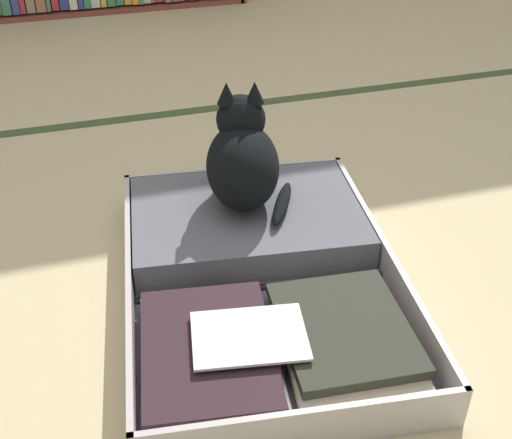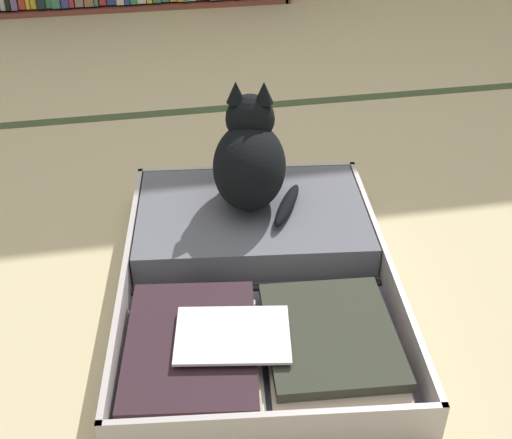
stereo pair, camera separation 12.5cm
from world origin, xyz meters
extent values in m
plane|color=#CAB589|center=(0.00, 0.00, 0.00)|extent=(10.00, 10.00, 0.00)
cube|color=#3B4C2D|center=(0.00, 0.90, 0.00)|extent=(4.80, 0.05, 0.00)
cube|color=brown|center=(-0.15, 2.25, 0.01)|extent=(1.47, 0.26, 0.02)
cube|color=#BAB0B0|center=(-0.03, -0.31, 0.01)|extent=(0.63, 0.49, 0.01)
cube|color=#BAB0B0|center=(-0.06, -0.51, 0.05)|extent=(0.58, 0.08, 0.10)
cube|color=#BAB0B0|center=(-0.31, -0.27, 0.05)|extent=(0.06, 0.42, 0.10)
cube|color=#BAB0B0|center=(0.25, -0.34, 0.05)|extent=(0.06, 0.42, 0.10)
cube|color=#524D5F|center=(-0.03, -0.31, 0.02)|extent=(0.60, 0.46, 0.01)
cube|color=#BAB0B0|center=(0.02, 0.11, 0.01)|extent=(0.63, 0.49, 0.01)
cube|color=#BAB0B0|center=(0.05, 0.31, 0.05)|extent=(0.58, 0.08, 0.10)
cube|color=#BAB0B0|center=(-0.26, 0.14, 0.05)|extent=(0.06, 0.42, 0.10)
cube|color=#BAB0B0|center=(0.30, 0.07, 0.05)|extent=(0.06, 0.42, 0.10)
cube|color=#524D5F|center=(0.02, 0.11, 0.02)|extent=(0.60, 0.46, 0.01)
cylinder|color=black|center=(-0.01, -0.10, 0.02)|extent=(0.56, 0.09, 0.02)
cube|color=silver|center=(-0.16, -0.29, 0.03)|extent=(0.28, 0.33, 0.02)
cube|color=tan|center=(-0.17, -0.30, 0.05)|extent=(0.29, 0.39, 0.02)
cube|color=#2D1B22|center=(-0.17, -0.29, 0.07)|extent=(0.29, 0.37, 0.02)
cube|color=#9D7C94|center=(0.10, -0.32, 0.03)|extent=(0.28, 0.33, 0.02)
cube|color=tan|center=(0.09, -0.33, 0.05)|extent=(0.29, 0.38, 0.02)
cube|color=#2C2F24|center=(0.10, -0.32, 0.07)|extent=(0.27, 0.32, 0.02)
cube|color=white|center=(-0.09, -0.30, 0.09)|extent=(0.24, 0.19, 0.01)
cube|color=slate|center=(0.02, 0.11, 0.05)|extent=(0.59, 0.45, 0.08)
torus|color=white|center=(0.02, 0.11, 0.09)|extent=(0.12, 0.12, 0.01)
cylinder|color=black|center=(-0.11, 0.32, 0.05)|extent=(0.02, 0.02, 0.09)
cylinder|color=black|center=(0.20, 0.28, 0.05)|extent=(0.02, 0.02, 0.09)
cube|color=white|center=(-0.12, -0.49, 0.06)|extent=(0.02, 0.00, 0.02)
ellipsoid|color=black|center=(0.02, 0.14, 0.19)|extent=(0.22, 0.28, 0.20)
ellipsoid|color=black|center=(0.04, 0.21, 0.15)|extent=(0.14, 0.11, 0.11)
sphere|color=black|center=(0.03, 0.20, 0.29)|extent=(0.12, 0.12, 0.12)
cone|color=black|center=(0.06, 0.18, 0.36)|extent=(0.04, 0.04, 0.05)
cone|color=black|center=(0.00, 0.20, 0.36)|extent=(0.04, 0.04, 0.05)
sphere|color=gold|center=(0.06, 0.24, 0.30)|extent=(0.02, 0.02, 0.02)
sphere|color=gold|center=(0.02, 0.25, 0.30)|extent=(0.02, 0.02, 0.02)
ellipsoid|color=black|center=(0.10, 0.08, 0.11)|extent=(0.12, 0.18, 0.03)
camera|label=1|loc=(-0.34, -1.17, 0.96)|focal=45.89mm
camera|label=2|loc=(-0.22, -1.20, 0.96)|focal=45.89mm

